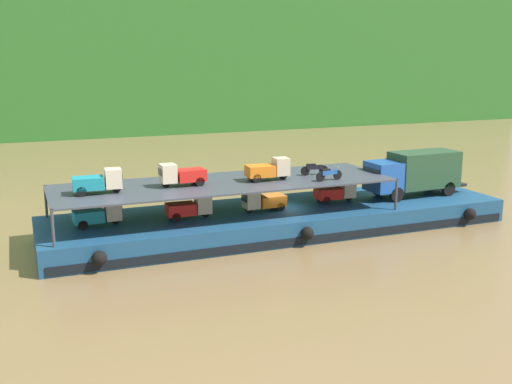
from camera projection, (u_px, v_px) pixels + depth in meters
ground_plane at (280, 230)px, 39.54m from camera, size 400.00×400.00×0.00m
cargo_barge at (281, 219)px, 39.35m from camera, size 30.23×7.97×1.50m
covered_lorry at (415, 172)px, 42.24m from camera, size 7.91×2.51×3.10m
cargo_rack at (225, 183)px, 37.41m from camera, size 21.03×6.54×2.00m
mini_truck_lower_stern at (98, 214)px, 34.95m from camera, size 2.78×1.27×1.38m
mini_truck_lower_aft at (190, 207)px, 36.53m from camera, size 2.76×1.24×1.38m
mini_truck_lower_mid at (263, 200)px, 38.29m from camera, size 2.78×1.27×1.38m
mini_truck_lower_fore at (336, 192)px, 40.72m from camera, size 2.79×1.28×1.38m
mini_truck_upper_stern at (98, 182)px, 34.18m from camera, size 2.79×1.30×1.38m
mini_truck_upper_mid at (182, 175)px, 36.17m from camera, size 2.77×1.25×1.38m
mini_truck_upper_fore at (269, 169)px, 37.85m from camera, size 2.78×1.27×1.38m
motorcycle_upper_port at (329, 174)px, 37.77m from camera, size 1.90×0.55×0.87m
motorcycle_upper_centre at (314, 169)px, 39.54m from camera, size 1.90×0.55×0.87m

